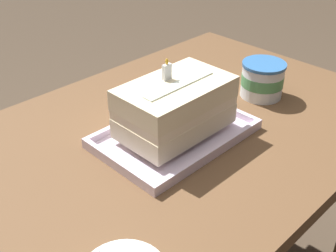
# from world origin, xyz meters

# --- Properties ---
(dining_table) EXTENTS (1.22, 0.75, 0.75)m
(dining_table) POSITION_xyz_m (0.00, 0.00, 0.65)
(dining_table) COLOR brown
(dining_table) RESTS_ON ground_plane
(foil_tray) EXTENTS (0.35, 0.23, 0.02)m
(foil_tray) POSITION_xyz_m (0.02, -0.03, 0.76)
(foil_tray) COLOR silver
(foil_tray) RESTS_ON dining_table
(birthday_cake) EXTENTS (0.25, 0.15, 0.16)m
(birthday_cake) POSITION_xyz_m (0.02, -0.03, 0.84)
(birthday_cake) COLOR beige
(birthday_cake) RESTS_ON foil_tray
(ice_cream_tub) EXTENTS (0.11, 0.11, 0.09)m
(ice_cream_tub) POSITION_xyz_m (0.33, -0.05, 0.80)
(ice_cream_tub) COLOR white
(ice_cream_tub) RESTS_ON dining_table
(serving_spoon_near_tray) EXTENTS (0.13, 0.11, 0.01)m
(serving_spoon_near_tray) POSITION_xyz_m (0.31, 0.19, 0.76)
(serving_spoon_near_tray) COLOR silver
(serving_spoon_near_tray) RESTS_ON dining_table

